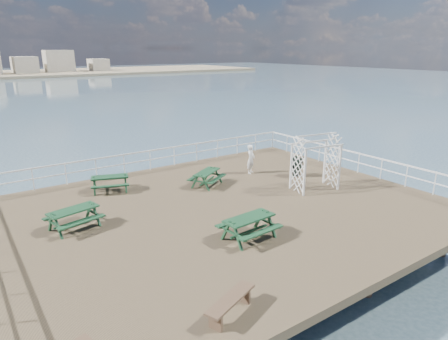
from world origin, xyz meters
TOP-DOWN VIEW (x-y plane):
  - ground at (0.00, 0.00)m, footprint 18.00×14.00m
  - sea_backdrop at (12.54, 134.07)m, footprint 300.00×300.00m
  - railing at (-0.07, 2.57)m, footprint 17.77×13.76m
  - picnic_table_a at (-5.47, 1.54)m, footprint 2.03×1.77m
  - picnic_table_b at (-2.98, 4.75)m, footprint 2.02×1.82m
  - picnic_table_c at (1.13, 2.85)m, footprint 2.08×1.97m
  - picnic_table_d at (-0.69, -2.75)m, footprint 1.97×1.63m
  - flat_bench_near at (-3.66, -5.80)m, footprint 1.72×0.99m
  - trellis_arbor at (5.00, -0.47)m, footprint 2.29×1.49m
  - sandwich_board at (5.73, 1.43)m, footprint 0.72×0.62m
  - person at (4.10, 3.20)m, footprint 0.67×0.61m

SIDE VIEW (x-z plane):
  - sea_backdrop at x=12.54m, z-range -5.11..4.09m
  - ground at x=0.00m, z-range -0.30..0.00m
  - flat_bench_near at x=-3.66m, z-range 0.12..0.61m
  - sandwich_board at x=5.73m, z-range -0.01..0.99m
  - picnic_table_c at x=1.13m, z-range 0.11..0.91m
  - picnic_table_b at x=-2.98m, z-range 0.11..0.92m
  - picnic_table_a at x=-5.47m, z-range 0.12..0.98m
  - picnic_table_d at x=-0.69m, z-range 0.13..1.04m
  - person at x=4.10m, z-range 0.00..1.54m
  - railing at x=-0.07m, z-range 0.32..1.42m
  - trellis_arbor at x=5.00m, z-range -0.15..2.50m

